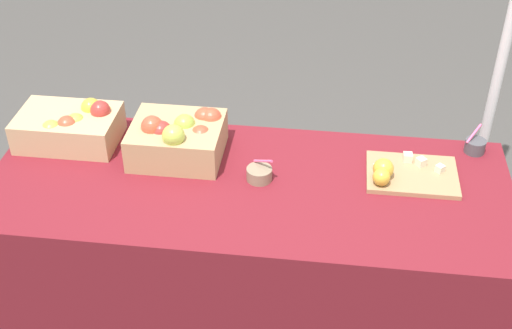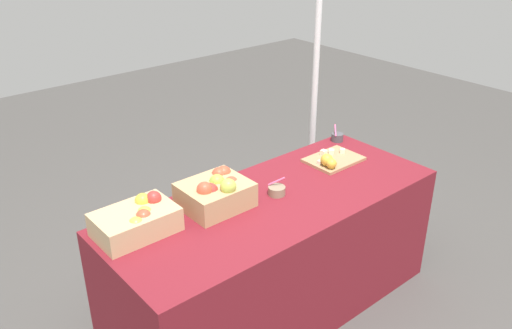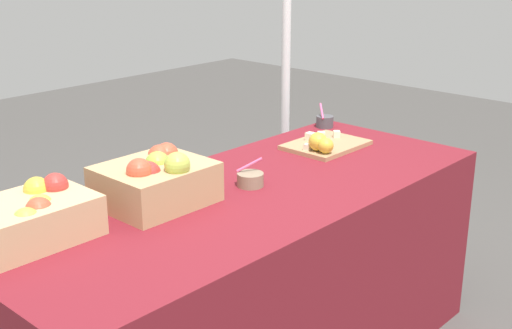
% 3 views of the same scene
% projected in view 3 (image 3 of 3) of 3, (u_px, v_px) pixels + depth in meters
% --- Properties ---
extents(table, '(1.90, 0.76, 0.74)m').
position_uv_depth(table, '(249.00, 286.00, 2.45)').
color(table, maroon).
rests_on(table, ground_plane).
extents(apple_crate_left, '(0.38, 0.25, 0.17)m').
position_uv_depth(apple_crate_left, '(28.00, 218.00, 1.92)').
color(apple_crate_left, tan).
rests_on(apple_crate_left, table).
extents(apple_crate_middle, '(0.34, 0.29, 0.19)m').
position_uv_depth(apple_crate_middle, '(157.00, 179.00, 2.20)').
color(apple_crate_middle, tan).
rests_on(apple_crate_middle, table).
extents(cutting_board_front, '(0.33, 0.25, 0.09)m').
position_uv_depth(cutting_board_front, '(324.00, 144.00, 2.77)').
color(cutting_board_front, tan).
rests_on(cutting_board_front, table).
extents(sample_bowl_near, '(0.08, 0.08, 0.11)m').
position_uv_depth(sample_bowl_near, '(325.00, 121.00, 3.10)').
color(sample_bowl_near, '#4C4C51').
rests_on(sample_bowl_near, table).
extents(sample_bowl_mid, '(0.10, 0.09, 0.10)m').
position_uv_depth(sample_bowl_mid, '(250.00, 179.00, 2.37)').
color(sample_bowl_mid, gray).
rests_on(sample_bowl_mid, table).
extents(tent_pole, '(0.04, 0.04, 2.18)m').
position_uv_depth(tent_pole, '(286.00, 41.00, 3.29)').
color(tent_pole, white).
rests_on(tent_pole, ground_plane).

